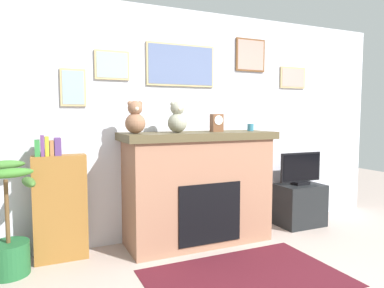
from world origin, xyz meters
TOP-DOWN VIEW (x-y plane):
  - back_wall at (-0.00, 2.00)m, footprint 5.20×0.15m
  - fireplace at (-0.21, 1.64)m, footprint 1.68×0.65m
  - bookshelf at (-1.64, 1.74)m, footprint 0.49×0.16m
  - potted_plant at (-2.07, 1.58)m, footprint 0.49×0.52m
  - tv_stand at (1.22, 1.64)m, footprint 0.58×0.40m
  - television at (1.22, 1.64)m, footprint 0.61×0.14m
  - area_rug at (-0.21, 0.67)m, footprint 1.69×1.09m
  - candle_jar at (0.45, 1.63)m, footprint 0.07×0.07m
  - mantel_clock at (0.01, 1.62)m, footprint 0.13×0.10m
  - teddy_bear_grey at (-0.91, 1.62)m, footprint 0.20×0.20m
  - teddy_bear_tan at (-0.46, 1.62)m, footprint 0.20×0.20m

SIDE VIEW (x-z plane):
  - area_rug at x=-0.21m, z-range 0.00..0.01m
  - tv_stand at x=1.22m, z-range 0.00..0.53m
  - potted_plant at x=-2.07m, z-range -0.16..0.85m
  - bookshelf at x=-1.64m, z-range -0.07..1.16m
  - fireplace at x=-0.21m, z-range 0.01..1.23m
  - television at x=1.22m, z-range 0.52..0.93m
  - candle_jar at x=0.45m, z-range 1.22..1.31m
  - back_wall at x=0.00m, z-range 0.01..2.61m
  - mantel_clock at x=0.01m, z-range 1.22..1.42m
  - teddy_bear_grey at x=-0.91m, z-range 1.21..1.54m
  - teddy_bear_tan at x=-0.46m, z-range 1.21..1.54m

